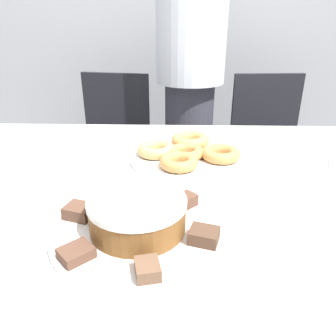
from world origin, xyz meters
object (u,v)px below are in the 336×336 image
Objects in this scene: plate_cake at (140,230)px; frosted_cake at (139,214)px; plate_donuts at (187,158)px; office_chair_right at (269,160)px; person_standing at (191,74)px; office_chair_left at (111,158)px.

frosted_cake reaches higher than plate_cake.
office_chair_right is at bearing 57.55° from plate_donuts.
plate_donuts is at bearing -126.77° from office_chair_right.
plate_donuts is (0.11, 0.39, 0.00)m from plate_cake.
office_chair_left is (-0.45, -0.07, -0.47)m from person_standing.
office_chair_right is 2.40× the size of plate_cake.
person_standing is 0.66m from office_chair_right.
frosted_cake is (0.30, -1.18, 0.37)m from office_chair_left.
plate_donuts is at bearing 74.68° from frosted_cake.
plate_cake is at bearing -121.57° from office_chair_right.
office_chair_right is at bearing 62.74° from frosted_cake.
person_standing is 0.66m from office_chair_left.
office_chair_left is 0.95m from plate_donuts.
office_chair_right is at bearing 10.69° from office_chair_left.
office_chair_left is 1.00× the size of office_chair_right.
office_chair_right is 2.46× the size of plate_donuts.
plate_cake is at bearing -105.32° from plate_donuts.
office_chair_left is at bearing 104.47° from plate_cake.
office_chair_right is 4.29× the size of frosted_cake.
office_chair_right reaches higher than plate_cake.
person_standing is at bearing 83.19° from plate_cake.
office_chair_left is 1.27m from frosted_cake.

